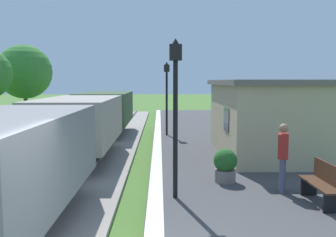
{
  "coord_description": "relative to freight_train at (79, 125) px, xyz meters",
  "views": [
    {
      "loc": [
        0.5,
        -4.62,
        2.98
      ],
      "look_at": [
        0.83,
        9.59,
        1.53
      ],
      "focal_mm": 39.01,
      "sensor_mm": 36.0,
      "label": 1
    }
  ],
  "objects": [
    {
      "name": "freight_train",
      "position": [
        0.0,
        0.0,
        0.0
      ],
      "size": [
        2.5,
        19.4,
        2.12
      ],
      "color": "gray",
      "rests_on": "rail_near"
    },
    {
      "name": "tree_field_distant",
      "position": [
        -7.39,
        15.13,
        2.3
      ],
      "size": [
        4.11,
        4.11,
        5.76
      ],
      "color": "#4C3823",
      "rests_on": "ground"
    },
    {
      "name": "bench_near_hut",
      "position": [
        6.56,
        -5.28,
        -0.68
      ],
      "size": [
        0.42,
        1.5,
        0.91
      ],
      "color": "#422819",
      "rests_on": "platform_slab"
    },
    {
      "name": "lamp_post_far",
      "position": [
        3.27,
        5.29,
        1.41
      ],
      "size": [
        0.28,
        0.28,
        3.7
      ],
      "color": "black",
      "rests_on": "platform_slab"
    },
    {
      "name": "potted_planter",
      "position": [
        4.68,
        -3.48,
        -0.67
      ],
      "size": [
        0.64,
        0.64,
        0.92
      ],
      "color": "slate",
      "rests_on": "platform_slab"
    },
    {
      "name": "person_waiting",
      "position": [
        5.91,
        -4.46,
        -0.21
      ],
      "size": [
        0.36,
        0.44,
        1.71
      ],
      "rotation": [
        0.0,
        0.0,
        2.79
      ],
      "color": "#474C66",
      "rests_on": "platform_slab"
    },
    {
      "name": "bench_down_platform",
      "position": [
        6.56,
        5.4,
        -0.68
      ],
      "size": [
        0.42,
        1.5,
        0.91
      ],
      "color": "#422819",
      "rests_on": "platform_slab"
    },
    {
      "name": "station_hut",
      "position": [
        6.8,
        0.29,
        0.26
      ],
      "size": [
        3.5,
        5.8,
        2.78
      ],
      "color": "tan",
      "rests_on": "platform_slab"
    },
    {
      "name": "lamp_post_near",
      "position": [
        3.27,
        -4.77,
        1.41
      ],
      "size": [
        0.28,
        0.28,
        3.7
      ],
      "color": "black",
      "rests_on": "platform_slab"
    }
  ]
}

